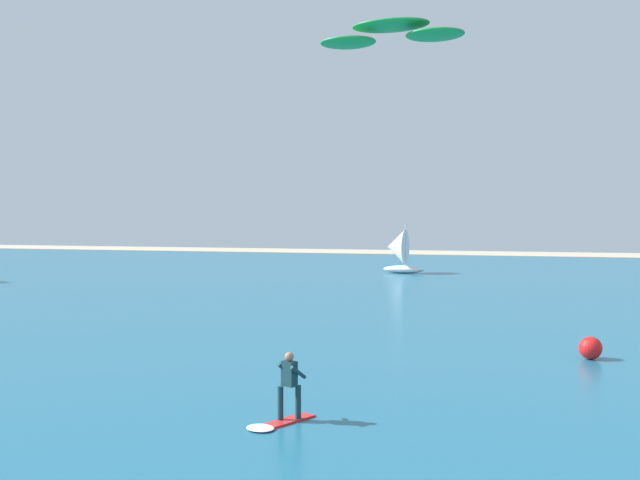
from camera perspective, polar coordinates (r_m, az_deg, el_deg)
ocean at (r=48.50m, az=9.78°, el=-4.02°), size 160.00×90.00×0.10m
kitesurfer at (r=17.76m, az=-2.86°, el=-12.20°), size 1.38×2.00×1.67m
kite at (r=24.55m, az=5.53°, el=15.79°), size 4.91×1.97×0.73m
sailboat_near_shore at (r=63.13m, az=6.10°, el=-0.84°), size 3.63×3.09×4.21m
marker_buoy at (r=26.98m, az=20.38°, el=-7.90°), size 0.79×0.79×0.79m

